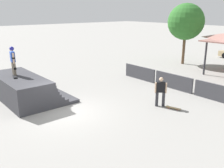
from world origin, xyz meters
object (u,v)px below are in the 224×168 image
skateboard_on_deck (15,76)px  tree_beside_pavilion (186,22)px  skater_on_deck (13,59)px  bystander_walking (161,90)px  skateboard_on_ground (173,108)px

skateboard_on_deck → tree_beside_pavilion: bearing=103.2°
skater_on_deck → bystander_walking: skater_on_deck is taller
skater_on_deck → bystander_walking: (6.61, 5.95, -1.58)m
bystander_walking → tree_beside_pavilion: size_ratio=0.29×
skater_on_deck → skateboard_on_ground: skater_on_deck is taller
skater_on_deck → bystander_walking: size_ratio=1.03×
bystander_walking → skateboard_on_deck: bearing=1.2°
skateboard_on_ground → skateboard_on_deck: bearing=26.4°
bystander_walking → tree_beside_pavilion: tree_beside_pavilion is taller
tree_beside_pavilion → skater_on_deck: bearing=-91.3°
bystander_walking → tree_beside_pavilion: bearing=-104.4°
bystander_walking → skateboard_on_ground: (0.75, 0.25, -0.91)m
skater_on_deck → skateboard_on_ground: (7.35, 6.19, -2.49)m
bystander_walking → tree_beside_pavilion: 13.16m
skater_on_deck → skateboard_on_ground: bearing=49.5°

